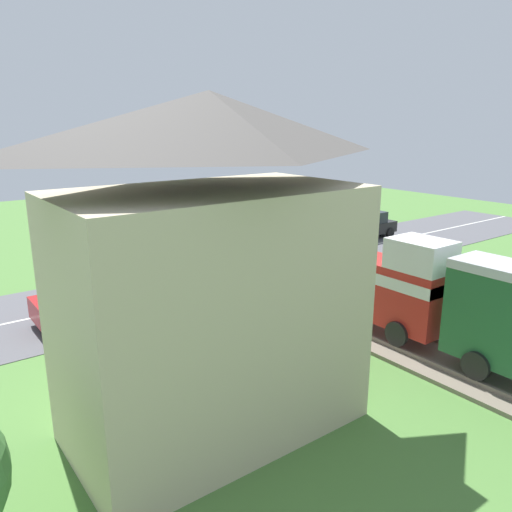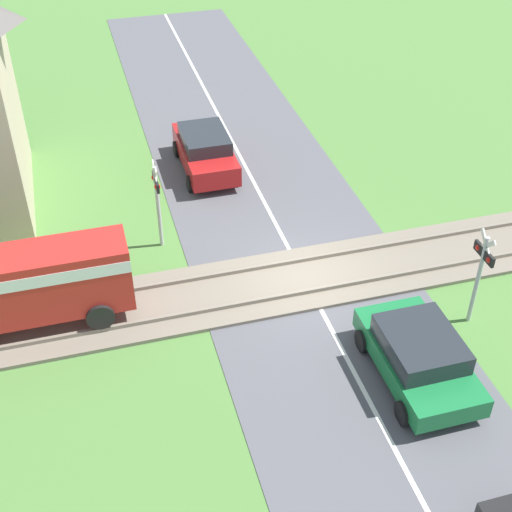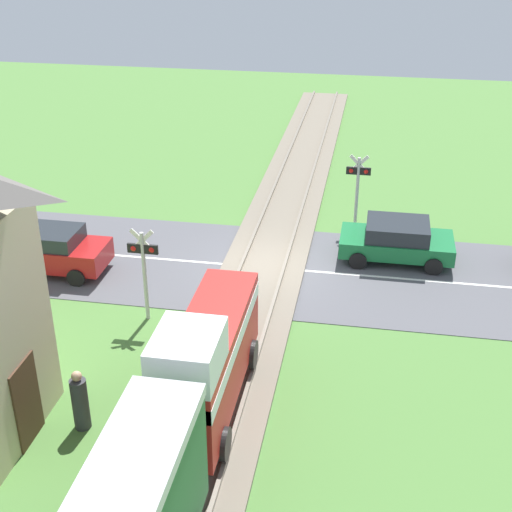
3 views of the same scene
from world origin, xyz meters
TOP-DOWN VIEW (x-y plane):
  - ground_plane at (0.00, 0.00)m, footprint 60.00×60.00m
  - road_surface at (0.00, 0.00)m, footprint 48.00×6.40m
  - track_bed at (0.00, 0.00)m, footprint 2.80×48.00m
  - train at (0.00, 11.22)m, footprint 1.58×12.08m
  - car_near_crossing at (-4.38, -1.44)m, footprint 3.84×2.08m
  - car_far_side at (7.02, 1.44)m, footprint 3.92×1.88m
  - crossing_signal_west_approach at (-2.88, -3.78)m, footprint 0.90×0.18m
  - crossing_signal_east_approach at (2.88, 3.78)m, footprint 0.90×0.18m
  - pedestrian_by_station at (2.89, 8.74)m, footprint 0.39×0.39m

SIDE VIEW (x-z plane):
  - ground_plane at x=0.00m, z-range 0.00..0.00m
  - road_surface at x=0.00m, z-range 0.00..0.02m
  - track_bed at x=0.00m, z-range -0.05..0.19m
  - pedestrian_by_station at x=2.89m, z-range -0.07..1.52m
  - car_near_crossing at x=-4.38m, z-range 0.04..1.44m
  - car_far_side at x=7.02m, z-range 0.04..1.56m
  - train at x=0.00m, z-range 0.27..3.45m
  - crossing_signal_west_approach at x=-2.88m, z-range 0.42..3.35m
  - crossing_signal_east_approach at x=2.88m, z-range 0.42..3.35m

